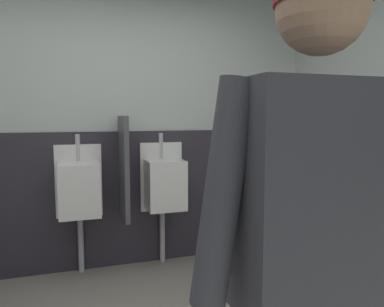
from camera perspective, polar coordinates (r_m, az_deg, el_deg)
The scene contains 7 objects.
wall_back at distance 3.49m, azimuth -13.05°, elevation 3.95°, with size 4.52×0.12×2.58m, color silver.
wainscot_band_back at distance 3.50m, azimuth -12.68°, elevation -7.01°, with size 3.92×0.03×1.26m, color #2D2833.
urinal_left at distance 3.31m, azimuth -17.10°, elevation -5.24°, with size 0.40×0.34×1.24m.
urinal_middle at distance 3.41m, azimuth -4.35°, elevation -4.68°, with size 0.40×0.34×1.24m.
privacy_divider_panel at distance 3.24m, azimuth -10.52°, elevation -2.21°, with size 0.04×0.40×0.90m, color #4C4C51.
person at distance 1.05m, azimuth 18.62°, elevation -13.20°, with size 0.66×0.60×1.78m.
trash_bin at distance 3.44m, azimuth 18.01°, elevation -12.89°, with size 0.35×0.35×0.62m, color #38383D.
Camera 1 is at (-0.32, -1.66, 1.40)m, focal length 34.37 mm.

